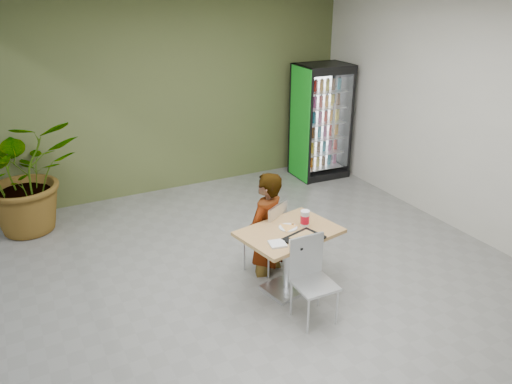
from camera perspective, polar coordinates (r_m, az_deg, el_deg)
ground at (r=5.81m, az=2.81°, el=-11.13°), size 7.00×7.00×0.00m
room_envelope at (r=5.08m, az=3.15°, el=3.98°), size 6.00×7.00×3.20m
dining_table at (r=5.55m, az=3.77°, el=-6.38°), size 1.17×0.92×0.75m
chair_far at (r=5.91m, az=1.68°, el=-4.53°), size 0.55×0.55×0.90m
chair_near at (r=5.17m, az=6.21°, el=-9.06°), size 0.40×0.41×0.89m
seated_woman at (r=5.93m, az=1.12°, el=-4.89°), size 0.68×0.61×1.56m
pizza_plate at (r=5.49m, az=3.69°, el=-3.97°), size 0.28×0.23×0.03m
soda_cup at (r=5.53m, az=5.61°, el=-3.05°), size 0.10×0.10×0.18m
napkin_stack at (r=5.16m, az=2.46°, el=-5.93°), size 0.19×0.19×0.02m
cafeteria_tray at (r=5.28m, az=5.49°, el=-5.30°), size 0.46×0.38×0.02m
beverage_fridge at (r=8.86m, az=7.44°, el=7.98°), size 0.93×0.73×1.97m
potted_plant at (r=7.49m, az=-24.89°, el=1.72°), size 1.54×1.36×1.62m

